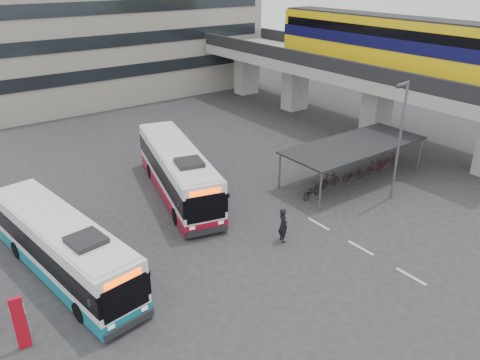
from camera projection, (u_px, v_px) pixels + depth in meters
ground at (285, 238)px, 24.70m from camera, size 120.00×120.00×0.00m
viaduct at (362, 57)px, 38.64m from camera, size 8.00×32.00×9.68m
bike_shelter at (353, 159)px, 30.84m from camera, size 10.00×4.00×2.54m
road_markings at (361, 248)px, 23.85m from camera, size 0.15×7.60×0.01m
bus_main at (178, 171)px, 28.85m from camera, size 5.14×11.50×3.33m
bus_teal at (62, 248)px, 21.21m from camera, size 3.86×10.87×3.15m
pedestrian at (283, 225)px, 24.07m from camera, size 0.63×0.79×1.90m
lamp_post at (400, 135)px, 27.23m from camera, size 1.28×0.30×7.27m
sign_totem_south at (20, 322)px, 17.17m from camera, size 0.49×0.24×2.28m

